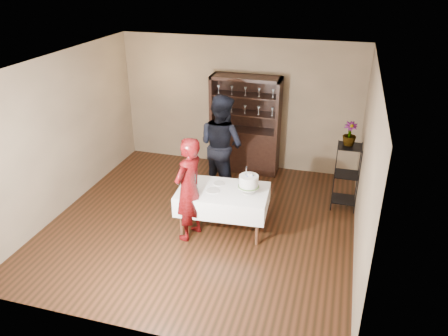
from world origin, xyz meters
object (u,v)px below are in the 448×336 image
at_px(china_hutch, 245,140).
at_px(plant_etagere, 347,174).
at_px(man, 221,145).
at_px(potted_plant, 350,134).
at_px(cake_table, 223,199).
at_px(cake, 249,182).
at_px(woman, 189,189).

relative_size(china_hutch, plant_etagere, 1.67).
bearing_deg(man, potted_plant, -152.58).
height_order(china_hutch, plant_etagere, china_hutch).
height_order(plant_etagere, man, man).
height_order(cake_table, cake, cake).
height_order(china_hutch, woman, china_hutch).
distance_m(plant_etagere, man, 2.30).
bearing_deg(potted_plant, china_hutch, 153.72).
bearing_deg(woman, plant_etagere, 140.82).
height_order(plant_etagere, cake, plant_etagere).
height_order(china_hutch, cake_table, china_hutch).
relative_size(plant_etagere, woman, 0.70).
distance_m(cake_table, man, 1.39).
xyz_separation_m(china_hutch, plant_etagere, (2.08, -1.05, -0.01)).
height_order(woman, cake, woman).
height_order(plant_etagere, potted_plant, potted_plant).
xyz_separation_m(woman, potted_plant, (2.30, 1.67, 0.54)).
xyz_separation_m(china_hutch, cake, (0.60, -2.29, 0.24)).
xyz_separation_m(plant_etagere, woman, (-2.34, -1.62, 0.20)).
xyz_separation_m(plant_etagere, man, (-2.28, -0.01, 0.31)).
relative_size(china_hutch, cake_table, 1.33).
bearing_deg(potted_plant, cake, -138.42).
distance_m(cake, potted_plant, 1.99).
bearing_deg(china_hutch, plant_etagere, -26.83).
distance_m(cake_table, cake, 0.54).
xyz_separation_m(plant_etagere, potted_plant, (-0.04, 0.04, 0.74)).
bearing_deg(plant_etagere, potted_plant, 130.40).
bearing_deg(plant_etagere, woman, -145.24).
relative_size(china_hutch, woman, 1.17).
xyz_separation_m(cake_table, woman, (-0.45, -0.35, 0.30)).
distance_m(china_hutch, cake, 2.38).
xyz_separation_m(man, potted_plant, (2.25, 0.05, 0.43)).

